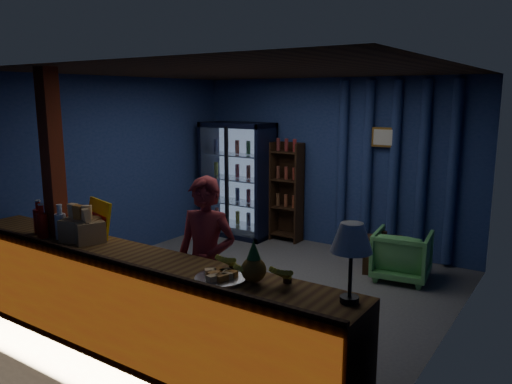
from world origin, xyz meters
TOP-DOWN VIEW (x-y plane):
  - ground at (0.00, 0.00)m, footprint 4.60×4.60m
  - room_walls at (0.00, 0.00)m, footprint 4.60×4.60m
  - counter at (0.00, -1.91)m, footprint 4.40×0.57m
  - support_post at (-1.05, -1.90)m, footprint 0.16×0.16m
  - beverage_cooler at (-1.55, 1.92)m, footprint 1.20×0.62m
  - bottle_shelf at (-0.70, 2.06)m, footprint 0.50×0.28m
  - curtain_folds at (1.00, 2.14)m, footprint 1.74×0.14m
  - framed_picture at (0.85, 2.10)m, footprint 0.36×0.04m
  - shopkeeper at (0.45, -1.40)m, footprint 0.66×0.51m
  - green_chair at (1.43, 1.33)m, footprint 0.77×0.79m
  - side_table at (1.13, 1.45)m, footprint 0.62×0.54m
  - yellow_sign at (-0.69, -1.68)m, footprint 0.46×0.21m
  - soda_bottles at (-1.09, -1.98)m, footprint 0.46×0.19m
  - snack_box_left at (-0.63, -1.86)m, footprint 0.39×0.36m
  - snack_box_centre at (-0.71, -1.87)m, footprint 0.42×0.38m
  - pastry_tray at (1.06, -1.96)m, footprint 0.40×0.40m
  - banana_bunches at (1.26, -1.80)m, footprint 0.73×0.29m
  - table_lamp at (2.05, -1.81)m, footprint 0.28×0.28m
  - pineapple at (1.31, -1.88)m, footprint 0.19×0.19m

SIDE VIEW (x-z plane):
  - ground at x=0.00m, z-range 0.00..0.00m
  - side_table at x=1.13m, z-range -0.04..0.52m
  - green_chair at x=1.43m, z-range 0.00..0.64m
  - counter at x=0.00m, z-range -0.02..0.97m
  - bottle_shelf at x=-0.70m, z-range -0.01..1.59m
  - shopkeeper at x=0.45m, z-range 0.00..1.61m
  - beverage_cooler at x=-1.55m, z-range -0.02..1.88m
  - pastry_tray at x=1.06m, z-range 0.94..1.01m
  - banana_bunches at x=1.26m, z-range 0.95..1.11m
  - snack_box_left at x=-0.63m, z-range 0.90..1.24m
  - snack_box_centre at x=-0.71m, z-range 0.90..1.25m
  - pineapple at x=1.31m, z-range 0.92..1.25m
  - soda_bottles at x=-1.09m, z-range 0.92..1.26m
  - yellow_sign at x=-0.69m, z-range 0.95..1.32m
  - support_post at x=-1.05m, z-range 0.00..2.60m
  - curtain_folds at x=1.00m, z-range 0.05..2.55m
  - table_lamp at x=2.05m, z-range 1.11..1.66m
  - room_walls at x=0.00m, z-range -0.73..3.87m
  - framed_picture at x=0.85m, z-range 1.61..1.89m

